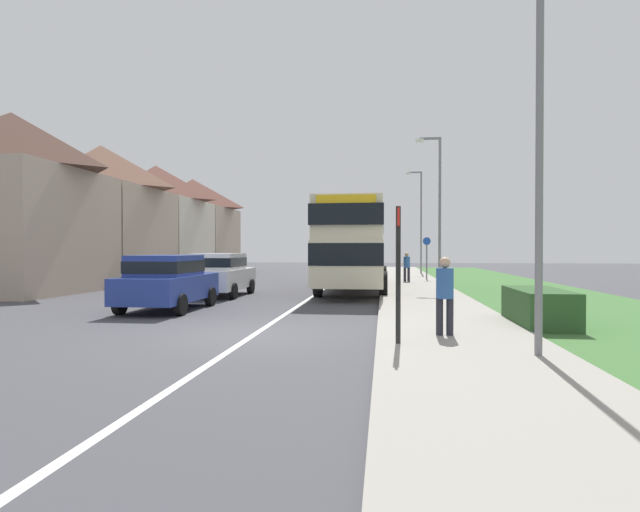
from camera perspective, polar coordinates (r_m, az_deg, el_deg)
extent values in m
plane|color=#424247|center=(11.11, -7.32, -8.70)|extent=(120.00, 120.00, 0.00)
cube|color=silver|center=(18.90, -1.23, -4.78)|extent=(0.14, 60.00, 0.01)
cube|color=gray|center=(16.77, 12.15, -5.31)|extent=(3.20, 68.00, 0.12)
cube|color=#3D6B33|center=(17.67, 26.23, -5.12)|extent=(6.00, 68.00, 0.08)
cube|color=#2D5128|center=(12.86, 23.27, -5.44)|extent=(1.10, 2.59, 0.90)
cube|color=beige|center=(22.52, 3.94, -0.53)|extent=(2.50, 11.20, 1.65)
cube|color=beige|center=(22.54, 3.94, 3.54)|extent=(2.45, 10.97, 1.55)
cube|color=black|center=(22.52, 3.94, 0.31)|extent=(2.52, 11.25, 0.76)
cube|color=black|center=(22.55, 3.94, 3.73)|extent=(2.52, 11.25, 0.72)
cube|color=gold|center=(17.06, 2.90, 6.11)|extent=(2.00, 0.08, 0.44)
cylinder|color=black|center=(26.11, 1.62, -2.17)|extent=(0.30, 1.00, 1.00)
cylinder|color=black|center=(25.99, 7.12, -2.19)|extent=(0.30, 1.00, 1.00)
cylinder|color=black|center=(19.61, -0.22, -3.13)|extent=(0.30, 1.00, 1.00)
cylinder|color=black|center=(19.45, 7.11, -3.17)|extent=(0.30, 1.00, 1.00)
cube|color=navy|center=(15.98, -16.59, -3.42)|extent=(1.81, 3.94, 0.74)
cube|color=navy|center=(15.77, -16.89, -1.02)|extent=(1.59, 2.16, 0.61)
cube|color=black|center=(15.77, -16.89, -1.13)|extent=(1.63, 2.19, 0.34)
cylinder|color=black|center=(17.48, -17.64, -4.29)|extent=(0.20, 0.60, 0.60)
cylinder|color=black|center=(16.82, -12.13, -4.47)|extent=(0.20, 0.60, 0.60)
cylinder|color=black|center=(15.31, -21.49, -5.02)|extent=(0.20, 0.60, 0.60)
cylinder|color=black|center=(14.55, -15.32, -5.29)|extent=(0.20, 0.60, 0.60)
cube|color=silver|center=(20.32, -11.07, -2.51)|extent=(1.81, 4.00, 0.75)
cube|color=silver|center=(20.11, -11.25, -0.59)|extent=(1.59, 2.20, 0.62)
cube|color=black|center=(20.11, -11.25, -0.67)|extent=(1.63, 2.22, 0.35)
cylinder|color=black|center=(21.80, -12.26, -3.29)|extent=(0.20, 0.60, 0.60)
cylinder|color=black|center=(21.28, -7.75, -3.37)|extent=(0.20, 0.60, 0.60)
cylinder|color=black|center=(19.49, -14.69, -3.77)|extent=(0.20, 0.60, 0.60)
cylinder|color=black|center=(18.90, -9.69, -3.89)|extent=(0.20, 0.60, 0.60)
cylinder|color=#23232D|center=(10.45, 13.22, -6.95)|extent=(0.14, 0.14, 0.85)
cylinder|color=#23232D|center=(10.48, 14.31, -6.94)|extent=(0.14, 0.14, 0.85)
cylinder|color=#2D599E|center=(10.39, 13.78, -2.98)|extent=(0.34, 0.34, 0.60)
sphere|color=tan|center=(10.37, 13.79, -0.72)|extent=(0.22, 0.22, 0.22)
cylinder|color=#23232D|center=(27.48, 9.47, -2.19)|extent=(0.14, 0.14, 0.85)
cylinder|color=#23232D|center=(27.49, 9.88, -2.19)|extent=(0.14, 0.14, 0.85)
cylinder|color=#2D599E|center=(27.46, 9.68, -0.68)|extent=(0.34, 0.34, 0.60)
sphere|color=tan|center=(27.45, 9.68, 0.17)|extent=(0.22, 0.22, 0.22)
cylinder|color=black|center=(9.32, 8.73, -2.47)|extent=(0.09, 0.09, 2.60)
cube|color=red|center=(9.33, 8.75, 4.29)|extent=(0.04, 0.44, 0.32)
cube|color=black|center=(9.33, 8.73, -0.93)|extent=(0.06, 0.52, 0.68)
cylinder|color=slate|center=(29.59, 11.84, -0.78)|extent=(0.08, 0.08, 2.10)
cylinder|color=blue|center=(29.58, 11.85, 1.64)|extent=(0.44, 0.03, 0.44)
cylinder|color=slate|center=(9.17, 23.35, 15.23)|extent=(0.12, 0.12, 8.25)
cylinder|color=slate|center=(23.32, 13.24, 4.60)|extent=(0.12, 0.12, 6.80)
cube|color=slate|center=(23.74, 12.16, 12.71)|extent=(0.90, 0.10, 0.10)
cube|color=silver|center=(23.69, 11.05, 12.56)|extent=(0.36, 0.20, 0.14)
cylinder|color=slate|center=(37.80, 11.24, 3.63)|extent=(0.12, 0.12, 7.48)
cube|color=slate|center=(38.14, 10.57, 9.18)|extent=(0.90, 0.10, 0.10)
cube|color=silver|center=(38.10, 9.88, 9.08)|extent=(0.36, 0.20, 0.14)
cube|color=tan|center=(24.99, -31.19, 2.38)|extent=(6.14, 6.65, 5.17)
pyramid|color=#4C3328|center=(25.39, -31.25, 10.94)|extent=(6.14, 6.65, 2.40)
cube|color=tan|center=(30.60, -23.28, 2.10)|extent=(6.14, 6.65, 5.17)
pyramid|color=brown|center=(30.93, -23.31, 9.12)|extent=(6.14, 6.65, 2.40)
cube|color=beige|center=(36.62, -17.89, 1.89)|extent=(6.14, 6.65, 5.17)
pyramid|color=brown|center=(36.89, -17.91, 7.77)|extent=(6.14, 6.65, 2.40)
cube|color=tan|center=(42.87, -14.05, 1.72)|extent=(6.14, 6.65, 5.17)
pyramid|color=brown|center=(43.10, -14.06, 6.76)|extent=(6.14, 6.65, 2.40)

